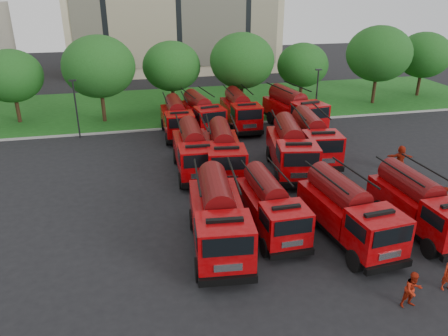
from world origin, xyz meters
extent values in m
plane|color=black|center=(0.00, 0.00, 0.00)|extent=(140.00, 140.00, 0.00)
cube|color=#154512|center=(0.00, 26.00, 0.06)|extent=(70.00, 16.00, 0.12)
cube|color=gray|center=(0.00, 17.90, 0.07)|extent=(70.00, 0.30, 0.14)
cylinder|color=#382314|center=(-16.00, 23.00, 1.19)|extent=(0.36, 0.36, 2.38)
ellipsoid|color=#173F12|center=(-16.00, 23.00, 4.56)|extent=(5.71, 5.71, 4.86)
cylinder|color=#382314|center=(-8.00, 21.50, 1.40)|extent=(0.36, 0.36, 2.80)
ellipsoid|color=#173F12|center=(-8.00, 21.50, 5.36)|extent=(6.72, 6.72, 5.71)
cylinder|color=#382314|center=(-1.00, 24.00, 1.22)|extent=(0.36, 0.36, 2.45)
ellipsoid|color=#173F12|center=(-1.00, 24.00, 4.69)|extent=(5.88, 5.88, 5.00)
cylinder|color=#382314|center=(6.00, 22.50, 1.36)|extent=(0.36, 0.36, 2.73)
ellipsoid|color=#173F12|center=(6.00, 22.50, 5.23)|extent=(6.55, 6.55, 5.57)
cylinder|color=#382314|center=(13.00, 23.50, 1.14)|extent=(0.36, 0.36, 2.27)
ellipsoid|color=#173F12|center=(13.00, 23.50, 4.36)|extent=(5.46, 5.46, 4.64)
cylinder|color=#382314|center=(21.00, 22.00, 1.43)|extent=(0.36, 0.36, 2.87)
ellipsoid|color=#173F12|center=(21.00, 22.00, 5.49)|extent=(6.89, 6.89, 5.85)
cylinder|color=#382314|center=(28.00, 24.00, 1.26)|extent=(0.36, 0.36, 2.52)
ellipsoid|color=#173F12|center=(28.00, 24.00, 4.82)|extent=(6.05, 6.05, 5.14)
cylinder|color=black|center=(-10.00, 17.20, 2.50)|extent=(0.14, 0.14, 5.00)
cube|color=black|center=(-10.00, 17.20, 5.05)|extent=(0.60, 0.25, 0.12)
cylinder|color=black|center=(12.00, 17.20, 2.50)|extent=(0.14, 0.14, 5.00)
cube|color=black|center=(12.00, 17.20, 5.05)|extent=(0.60, 0.25, 0.12)
cube|color=black|center=(-1.66, -1.99, 0.68)|extent=(3.10, 7.53, 0.31)
cube|color=black|center=(-2.01, -5.69, 0.63)|extent=(2.63, 0.51, 0.37)
cube|color=maroon|center=(-1.90, -4.49, 1.86)|extent=(2.78, 2.54, 2.04)
cube|color=black|center=(-2.01, -5.66, 2.33)|extent=(2.20, 0.26, 0.89)
cube|color=maroon|center=(-1.55, -0.84, 1.52)|extent=(3.01, 5.04, 1.36)
cylinder|color=#500708|center=(-1.55, -0.84, 2.63)|extent=(1.98, 4.53, 1.57)
cylinder|color=black|center=(-3.12, -4.58, 0.58)|extent=(0.47, 1.18, 1.15)
cylinder|color=black|center=(-0.72, -4.81, 0.58)|extent=(0.47, 1.18, 1.15)
cylinder|color=black|center=(-2.68, 0.01, 0.58)|extent=(0.47, 1.18, 1.15)
cylinder|color=black|center=(-0.28, -0.22, 0.58)|extent=(0.47, 1.18, 1.15)
cube|color=black|center=(1.42, -1.06, 0.59)|extent=(2.21, 6.39, 0.27)
cube|color=black|center=(1.48, -4.29, 0.54)|extent=(2.27, 0.27, 0.32)
cube|color=maroon|center=(1.46, -3.24, 1.61)|extent=(2.26, 2.04, 1.77)
cube|color=black|center=(1.48, -4.26, 2.02)|extent=(1.91, 0.08, 0.77)
cube|color=maroon|center=(1.40, -0.07, 1.32)|extent=(2.30, 4.22, 1.18)
cylinder|color=#500708|center=(1.40, -0.07, 2.28)|extent=(1.44, 3.84, 1.36)
cylinder|color=black|center=(0.42, -3.44, 0.50)|extent=(0.34, 1.00, 1.00)
cylinder|color=black|center=(2.51, -3.40, 0.50)|extent=(0.34, 1.00, 1.00)
cylinder|color=black|center=(0.34, 0.55, 0.50)|extent=(0.34, 1.00, 1.00)
cylinder|color=black|center=(2.43, 0.59, 0.50)|extent=(0.34, 1.00, 1.00)
cube|color=black|center=(5.07, -2.80, 0.64)|extent=(2.94, 7.12, 0.30)
cube|color=black|center=(5.41, -6.30, 0.59)|extent=(2.49, 0.49, 0.35)
cube|color=maroon|center=(5.30, -5.17, 1.76)|extent=(2.63, 2.40, 1.93)
cube|color=black|center=(5.41, -6.27, 2.20)|extent=(2.07, 0.25, 0.84)
cube|color=maroon|center=(4.97, -1.72, 1.44)|extent=(2.85, 4.77, 1.29)
cylinder|color=#500708|center=(4.97, -1.72, 2.49)|extent=(1.88, 4.28, 1.49)
cylinder|color=black|center=(4.19, -5.47, 0.54)|extent=(0.45, 1.12, 1.09)
cylinder|color=black|center=(6.45, -5.25, 0.54)|extent=(0.45, 1.12, 1.09)
cylinder|color=black|center=(3.77, -1.14, 0.54)|extent=(0.45, 1.12, 1.09)
cylinder|color=black|center=(6.03, -0.92, 0.54)|extent=(0.45, 1.12, 1.09)
cube|color=black|center=(9.32, -2.79, 0.62)|extent=(2.49, 6.79, 0.29)
cube|color=maroon|center=(9.27, -1.74, 1.39)|extent=(2.53, 4.50, 1.24)
cylinder|color=#500708|center=(9.27, -1.74, 2.41)|extent=(1.61, 4.08, 1.44)
cylinder|color=black|center=(8.32, -5.32, 0.53)|extent=(0.38, 1.07, 1.05)
cylinder|color=black|center=(8.14, -1.11, 0.53)|extent=(0.38, 1.07, 1.05)
cylinder|color=black|center=(10.34, -1.02, 0.53)|extent=(0.38, 1.07, 1.05)
cube|color=black|center=(-1.39, 7.79, 0.65)|extent=(2.54, 7.08, 0.30)
cube|color=black|center=(-1.51, 4.24, 0.60)|extent=(2.51, 0.34, 0.35)
cube|color=maroon|center=(-1.47, 5.39, 1.78)|extent=(2.53, 2.29, 1.95)
cube|color=black|center=(-1.51, 4.27, 2.23)|extent=(2.10, 0.12, 0.85)
cube|color=maroon|center=(-1.35, 8.89, 1.45)|extent=(2.61, 4.69, 1.30)
cylinder|color=#500708|center=(-1.35, 8.89, 2.51)|extent=(1.65, 4.25, 1.50)
cylinder|color=black|center=(-2.63, 5.23, 0.55)|extent=(0.39, 1.11, 1.10)
cylinder|color=black|center=(-0.33, 5.15, 0.55)|extent=(0.39, 1.11, 1.10)
cylinder|color=black|center=(-2.47, 9.63, 0.55)|extent=(0.39, 1.11, 1.10)
cylinder|color=black|center=(-0.17, 9.55, 0.55)|extent=(0.39, 1.11, 1.10)
cube|color=black|center=(0.56, 6.97, 0.66)|extent=(3.16, 7.33, 0.30)
cube|color=black|center=(0.13, 3.40, 0.61)|extent=(2.55, 0.55, 0.36)
cube|color=maroon|center=(0.27, 4.56, 1.80)|extent=(2.73, 2.51, 1.98)
cube|color=black|center=(0.13, 3.43, 2.26)|extent=(2.12, 0.30, 0.86)
cube|color=maroon|center=(0.69, 8.08, 1.47)|extent=(3.02, 4.93, 1.32)
cylinder|color=#500708|center=(0.69, 8.08, 2.55)|extent=(2.02, 4.41, 1.52)
cylinder|color=black|center=(-0.91, 4.49, 0.56)|extent=(0.48, 1.15, 1.12)
cylinder|color=black|center=(1.40, 4.22, 0.56)|extent=(0.48, 1.15, 1.12)
cylinder|color=black|center=(-0.39, 8.93, 0.56)|extent=(0.48, 1.15, 1.12)
cylinder|color=black|center=(1.93, 8.65, 0.56)|extent=(0.48, 1.15, 1.12)
cube|color=black|center=(5.38, 6.43, 0.69)|extent=(3.78, 7.74, 0.32)
cube|color=black|center=(4.68, 2.73, 0.64)|extent=(2.65, 0.75, 0.37)
cube|color=maroon|center=(4.91, 3.93, 1.88)|extent=(2.99, 2.78, 2.07)
cube|color=black|center=(4.69, 2.76, 2.36)|extent=(2.20, 0.47, 0.90)
cube|color=maroon|center=(5.60, 7.57, 1.54)|extent=(3.46, 5.27, 1.38)
cylinder|color=#500708|center=(5.60, 7.57, 2.66)|extent=(2.39, 4.67, 1.59)
cylinder|color=black|center=(3.67, 3.95, 0.58)|extent=(0.58, 1.21, 1.17)
cylinder|color=black|center=(6.07, 3.49, 0.58)|extent=(0.58, 1.21, 1.17)
cylinder|color=black|center=(4.54, 8.53, 0.58)|extent=(0.58, 1.21, 1.17)
cylinder|color=black|center=(6.94, 8.07, 0.58)|extent=(0.58, 1.21, 1.17)
cube|color=black|center=(7.82, 8.34, 0.67)|extent=(3.21, 7.45, 0.31)
cube|color=black|center=(7.39, 4.70, 0.62)|extent=(2.59, 0.56, 0.36)
cube|color=maroon|center=(7.53, 5.88, 1.83)|extent=(2.78, 2.55, 2.01)
cube|color=black|center=(7.39, 4.74, 2.29)|extent=(2.16, 0.31, 0.88)
cube|color=maroon|center=(7.95, 9.47, 1.50)|extent=(3.07, 5.01, 1.34)
cylinder|color=#500708|center=(7.95, 9.47, 2.59)|extent=(2.05, 4.48, 1.55)
cylinder|color=black|center=(6.32, 5.82, 0.57)|extent=(0.49, 1.17, 1.13)
cylinder|color=black|center=(8.68, 5.54, 0.57)|extent=(0.49, 1.17, 1.13)
cylinder|color=black|center=(6.86, 10.32, 0.57)|extent=(0.49, 1.17, 1.13)
cylinder|color=black|center=(9.22, 10.04, 0.57)|extent=(0.49, 1.17, 1.13)
cube|color=black|center=(-1.57, 16.18, 0.61)|extent=(2.20, 6.63, 0.28)
cube|color=black|center=(-1.58, 12.83, 0.57)|extent=(2.37, 0.24, 0.33)
cube|color=maroon|center=(-1.58, 13.91, 1.68)|extent=(2.32, 2.09, 1.84)
cube|color=black|center=(-1.58, 12.85, 2.10)|extent=(1.99, 0.05, 0.80)
cube|color=maroon|center=(-1.56, 17.22, 1.37)|extent=(2.33, 4.36, 1.23)
cylinder|color=#500708|center=(-1.56, 17.22, 2.38)|extent=(1.43, 3.98, 1.42)
cylinder|color=black|center=(-2.66, 13.73, 0.52)|extent=(0.33, 1.04, 1.04)
cylinder|color=black|center=(-0.49, 13.72, 0.52)|extent=(0.33, 1.04, 1.04)
cylinder|color=black|center=(-2.65, 17.89, 0.52)|extent=(0.33, 1.04, 1.04)
cylinder|color=black|center=(-0.48, 17.88, 0.52)|extent=(0.33, 1.04, 1.04)
cube|color=black|center=(0.78, 17.06, 0.64)|extent=(3.27, 7.12, 0.29)
cube|color=black|center=(1.31, 13.63, 0.59)|extent=(2.46, 0.61, 0.34)
cube|color=maroon|center=(1.14, 14.74, 1.74)|extent=(2.70, 2.49, 1.91)
cube|color=black|center=(1.30, 13.65, 2.18)|extent=(2.04, 0.36, 0.83)
cube|color=maroon|center=(0.62, 18.12, 1.42)|extent=(3.05, 4.82, 1.27)
cylinder|color=#500708|center=(0.62, 18.12, 2.46)|extent=(2.08, 4.29, 1.47)
cylinder|color=black|center=(0.05, 14.37, 0.54)|extent=(0.50, 1.12, 1.08)
cylinder|color=black|center=(2.28, 14.72, 0.54)|extent=(0.50, 1.12, 1.08)
cylinder|color=black|center=(-0.60, 18.63, 0.54)|extent=(0.50, 1.12, 1.08)
cylinder|color=black|center=(1.62, 18.97, 0.54)|extent=(0.50, 1.12, 1.08)
cube|color=black|center=(4.42, 17.06, 0.65)|extent=(2.37, 7.02, 0.30)
cube|color=black|center=(4.38, 13.51, 0.60)|extent=(2.50, 0.28, 0.35)
cube|color=maroon|center=(4.39, 14.66, 1.77)|extent=(2.47, 2.22, 1.95)
cube|color=black|center=(4.38, 13.54, 2.22)|extent=(2.10, 0.07, 0.85)
cube|color=maroon|center=(4.43, 18.15, 1.45)|extent=(2.50, 4.62, 1.30)
cylinder|color=#500708|center=(4.43, 18.15, 2.51)|extent=(1.54, 4.21, 1.50)
cylinder|color=black|center=(3.24, 14.47, 0.55)|extent=(0.36, 1.10, 1.10)
cylinder|color=black|center=(5.54, 14.45, 0.55)|extent=(0.36, 1.10, 1.10)
cylinder|color=black|center=(3.29, 18.87, 0.55)|extent=(0.36, 1.10, 1.10)
cylinder|color=black|center=(5.58, 18.84, 0.55)|extent=(0.36, 1.10, 1.10)
cube|color=black|center=(9.19, 15.79, 0.70)|extent=(3.75, 7.88, 0.32)
cube|color=black|center=(9.85, 12.01, 0.65)|extent=(2.71, 0.73, 0.38)
cube|color=maroon|center=(9.64, 13.23, 1.92)|extent=(3.02, 2.80, 2.11)
cube|color=black|center=(9.84, 12.04, 2.40)|extent=(2.24, 0.44, 0.92)
cube|color=maroon|center=(8.98, 16.96, 1.57)|extent=(3.46, 5.35, 1.40)
cylinder|color=#500708|center=(8.98, 16.96, 2.72)|extent=(2.38, 4.75, 1.62)
cylinder|color=black|center=(8.45, 12.80, 0.59)|extent=(0.58, 1.24, 1.19)
cylinder|color=black|center=(10.90, 13.23, 0.59)|extent=(0.58, 1.24, 1.19)
cylinder|color=black|center=(7.63, 17.49, 0.59)|extent=(0.58, 1.24, 1.19)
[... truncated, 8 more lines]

